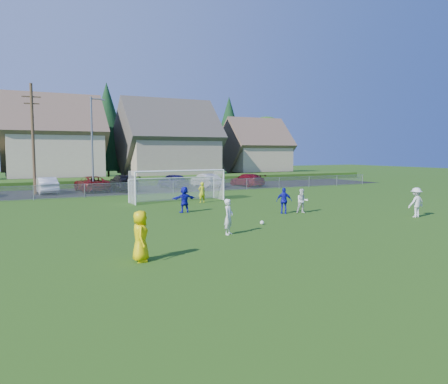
{
  "coord_description": "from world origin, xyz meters",
  "views": [
    {
      "loc": [
        -12.69,
        -16.11,
        3.97
      ],
      "look_at": [
        0.0,
        8.0,
        1.4
      ],
      "focal_mm": 35.0,
      "sensor_mm": 36.0,
      "label": 1
    }
  ],
  "objects_px": {
    "player_blue_b": "(184,200)",
    "soccer_goal": "(177,181)",
    "car_b": "(46,185)",
    "player_white_a": "(229,217)",
    "soccer_ball": "(262,223)",
    "goalkeeper": "(202,192)",
    "car_d": "(123,183)",
    "referee": "(140,236)",
    "player_white_b": "(302,201)",
    "player_blue_a": "(284,201)",
    "player_white_c": "(416,202)",
    "car_e": "(173,181)",
    "car_g": "(247,180)",
    "car_f": "(206,180)",
    "car_c": "(92,184)"
  },
  "relations": [
    {
      "from": "player_blue_b",
      "to": "soccer_goal",
      "type": "distance_m",
      "value": 6.57
    },
    {
      "from": "soccer_goal",
      "to": "car_b",
      "type": "bearing_deg",
      "value": 126.13
    },
    {
      "from": "player_white_a",
      "to": "soccer_goal",
      "type": "height_order",
      "value": "soccer_goal"
    },
    {
      "from": "soccer_ball",
      "to": "goalkeeper",
      "type": "relative_size",
      "value": 0.14
    },
    {
      "from": "player_blue_b",
      "to": "car_d",
      "type": "distance_m",
      "value": 17.24
    },
    {
      "from": "soccer_ball",
      "to": "soccer_goal",
      "type": "height_order",
      "value": "soccer_goal"
    },
    {
      "from": "referee",
      "to": "goalkeeper",
      "type": "height_order",
      "value": "referee"
    },
    {
      "from": "player_white_a",
      "to": "soccer_goal",
      "type": "relative_size",
      "value": 0.23
    },
    {
      "from": "player_white_a",
      "to": "player_blue_b",
      "type": "distance_m",
      "value": 7.96
    },
    {
      "from": "player_white_b",
      "to": "player_blue_a",
      "type": "xyz_separation_m",
      "value": [
        -1.17,
        0.33,
        0.05
      ]
    },
    {
      "from": "player_blue_a",
      "to": "goalkeeper",
      "type": "relative_size",
      "value": 1.04
    },
    {
      "from": "player_white_b",
      "to": "goalkeeper",
      "type": "height_order",
      "value": "goalkeeper"
    },
    {
      "from": "player_white_c",
      "to": "goalkeeper",
      "type": "height_order",
      "value": "player_white_c"
    },
    {
      "from": "referee",
      "to": "soccer_goal",
      "type": "distance_m",
      "value": 18.97
    },
    {
      "from": "goalkeeper",
      "to": "player_white_b",
      "type": "bearing_deg",
      "value": 109.38
    },
    {
      "from": "goalkeeper",
      "to": "car_e",
      "type": "height_order",
      "value": "goalkeeper"
    },
    {
      "from": "goalkeeper",
      "to": "soccer_goal",
      "type": "bearing_deg",
      "value": -56.05
    },
    {
      "from": "soccer_ball",
      "to": "car_e",
      "type": "distance_m",
      "value": 24.24
    },
    {
      "from": "player_white_b",
      "to": "car_b",
      "type": "relative_size",
      "value": 0.34
    },
    {
      "from": "car_e",
      "to": "player_white_b",
      "type": "bearing_deg",
      "value": 85.24
    },
    {
      "from": "referee",
      "to": "player_blue_a",
      "type": "relative_size",
      "value": 1.12
    },
    {
      "from": "car_g",
      "to": "soccer_goal",
      "type": "relative_size",
      "value": 0.65
    },
    {
      "from": "player_blue_b",
      "to": "goalkeeper",
      "type": "distance_m",
      "value": 5.49
    },
    {
      "from": "soccer_ball",
      "to": "player_white_a",
      "type": "distance_m",
      "value": 3.43
    },
    {
      "from": "car_d",
      "to": "car_e",
      "type": "xyz_separation_m",
      "value": [
        5.47,
        0.37,
        -0.03
      ]
    },
    {
      "from": "soccer_ball",
      "to": "referee",
      "type": "relative_size",
      "value": 0.12
    },
    {
      "from": "car_f",
      "to": "car_g",
      "type": "distance_m",
      "value": 4.77
    },
    {
      "from": "player_white_b",
      "to": "car_c",
      "type": "distance_m",
      "value": 23.33
    },
    {
      "from": "player_white_a",
      "to": "referee",
      "type": "bearing_deg",
      "value": 168.94
    },
    {
      "from": "player_white_a",
      "to": "player_white_b",
      "type": "bearing_deg",
      "value": -12.24
    },
    {
      "from": "soccer_goal",
      "to": "player_blue_b",
      "type": "bearing_deg",
      "value": -107.26
    },
    {
      "from": "car_b",
      "to": "car_e",
      "type": "height_order",
      "value": "car_e"
    },
    {
      "from": "player_blue_a",
      "to": "car_c",
      "type": "distance_m",
      "value": 22.59
    },
    {
      "from": "player_white_c",
      "to": "car_e",
      "type": "bearing_deg",
      "value": -77.0
    },
    {
      "from": "car_e",
      "to": "car_f",
      "type": "relative_size",
      "value": 1.02
    },
    {
      "from": "player_blue_b",
      "to": "goalkeeper",
      "type": "xyz_separation_m",
      "value": [
        3.29,
        4.4,
        -0.05
      ]
    },
    {
      "from": "car_d",
      "to": "player_blue_a",
      "type": "bearing_deg",
      "value": 103.16
    },
    {
      "from": "car_d",
      "to": "car_c",
      "type": "bearing_deg",
      "value": -10.6
    },
    {
      "from": "car_c",
      "to": "car_g",
      "type": "bearing_deg",
      "value": 172.27
    },
    {
      "from": "car_b",
      "to": "player_blue_a",
      "type": "bearing_deg",
      "value": 115.98
    },
    {
      "from": "soccer_ball",
      "to": "car_b",
      "type": "height_order",
      "value": "car_b"
    },
    {
      "from": "player_white_b",
      "to": "car_b",
      "type": "height_order",
      "value": "player_white_b"
    },
    {
      "from": "player_white_b",
      "to": "player_white_c",
      "type": "xyz_separation_m",
      "value": [
        4.94,
        -4.59,
        0.12
      ]
    },
    {
      "from": "car_b",
      "to": "car_c",
      "type": "height_order",
      "value": "car_b"
    },
    {
      "from": "referee",
      "to": "player_white_b",
      "type": "bearing_deg",
      "value": -45.72
    },
    {
      "from": "car_c",
      "to": "player_blue_a",
      "type": "bearing_deg",
      "value": 107.18
    },
    {
      "from": "player_white_a",
      "to": "soccer_goal",
      "type": "xyz_separation_m",
      "value": [
        2.95,
        14.12,
        0.77
      ]
    },
    {
      "from": "player_white_c",
      "to": "car_b",
      "type": "height_order",
      "value": "player_white_c"
    },
    {
      "from": "player_blue_a",
      "to": "car_f",
      "type": "bearing_deg",
      "value": -71.82
    },
    {
      "from": "player_white_a",
      "to": "goalkeeper",
      "type": "bearing_deg",
      "value": 29.82
    }
  ]
}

